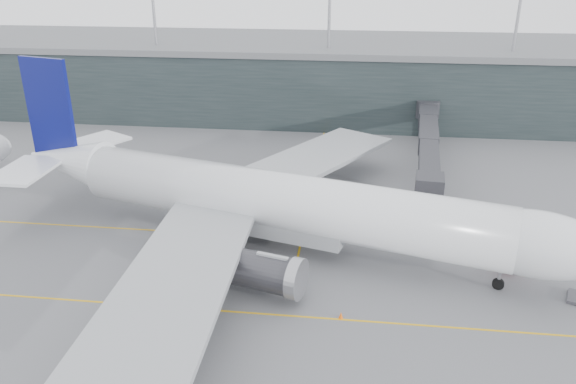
# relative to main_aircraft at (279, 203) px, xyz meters

# --- Properties ---
(ground) EXTENTS (320.00, 320.00, 0.00)m
(ground) POSITION_rel_main_aircraft_xyz_m (-2.49, 6.13, -5.66)
(ground) COLOR #56555A
(ground) RESTS_ON ground
(taxiline_a) EXTENTS (160.00, 0.25, 0.02)m
(taxiline_a) POSITION_rel_main_aircraft_xyz_m (-2.49, 2.13, -5.65)
(taxiline_a) COLOR gold
(taxiline_a) RESTS_ON ground
(taxiline_b) EXTENTS (160.00, 0.25, 0.02)m
(taxiline_b) POSITION_rel_main_aircraft_xyz_m (-2.49, -13.87, -5.65)
(taxiline_b) COLOR gold
(taxiline_b) RESTS_ON ground
(taxiline_lead_main) EXTENTS (0.25, 60.00, 0.02)m
(taxiline_lead_main) POSITION_rel_main_aircraft_xyz_m (2.51, 26.13, -5.65)
(taxiline_lead_main) COLOR gold
(taxiline_lead_main) RESTS_ON ground
(terminal) EXTENTS (240.00, 36.00, 29.00)m
(terminal) POSITION_rel_main_aircraft_xyz_m (-2.49, 64.12, 1.96)
(terminal) COLOR #1E2829
(terminal) RESTS_ON ground
(main_aircraft) EXTENTS (70.83, 65.18, 20.16)m
(main_aircraft) POSITION_rel_main_aircraft_xyz_m (0.00, 0.00, 0.00)
(main_aircraft) COLOR white
(main_aircraft) RESTS_ON ground
(jet_bridge) EXTENTS (8.14, 45.87, 6.98)m
(jet_bridge) POSITION_rel_main_aircraft_xyz_m (19.72, 31.78, -0.43)
(jet_bridge) COLOR #2A2A2F
(jet_bridge) RESTS_ON ground
(gse_cart) EXTENTS (2.20, 1.59, 1.37)m
(gse_cart) POSITION_rel_main_aircraft_xyz_m (25.56, -2.68, -4.89)
(gse_cart) COLOR #A10B1A
(gse_cart) RESTS_ON ground
(uld_a) EXTENTS (1.91, 1.54, 1.71)m
(uld_a) POSITION_rel_main_aircraft_xyz_m (-6.88, 16.03, -4.76)
(uld_a) COLOR #333237
(uld_a) RESTS_ON ground
(uld_b) EXTENTS (2.75, 2.51, 2.04)m
(uld_b) POSITION_rel_main_aircraft_xyz_m (-3.58, 18.50, -4.59)
(uld_b) COLOR #333237
(uld_b) RESTS_ON ground
(uld_c) EXTENTS (2.41, 2.19, 1.79)m
(uld_c) POSITION_rel_main_aircraft_xyz_m (-3.58, 16.07, -4.72)
(uld_c) COLOR #333237
(uld_c) RESTS_ON ground
(cone_nose) EXTENTS (0.40, 0.40, 0.64)m
(cone_nose) POSITION_rel_main_aircraft_xyz_m (32.55, -0.12, -5.34)
(cone_nose) COLOR #CE6C0B
(cone_nose) RESTS_ON ground
(cone_wing_stbd) EXTENTS (0.44, 0.44, 0.70)m
(cone_wing_stbd) POSITION_rel_main_aircraft_xyz_m (7.84, -13.67, -5.31)
(cone_wing_stbd) COLOR #F85E0D
(cone_wing_stbd) RESTS_ON ground
(cone_wing_port) EXTENTS (0.46, 0.46, 0.73)m
(cone_wing_port) POSITION_rel_main_aircraft_xyz_m (4.35, 17.38, -5.29)
(cone_wing_port) COLOR orange
(cone_wing_port) RESTS_ON ground
(cone_tail) EXTENTS (0.50, 0.50, 0.80)m
(cone_tail) POSITION_rel_main_aircraft_xyz_m (-11.49, -4.66, -5.26)
(cone_tail) COLOR orange
(cone_tail) RESTS_ON ground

